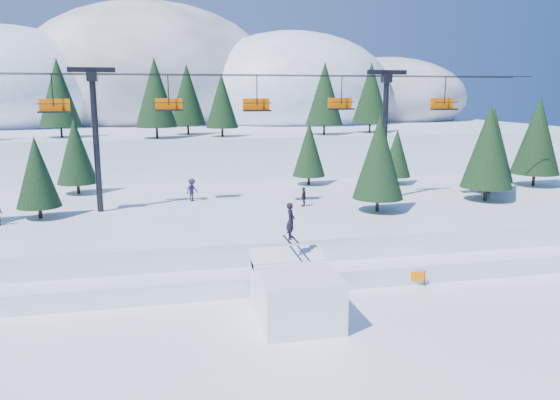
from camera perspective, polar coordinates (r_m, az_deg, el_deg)
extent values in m
plane|color=white|center=(25.80, -1.11, -14.16)|extent=(160.00, 160.00, 0.00)
cube|color=white|center=(42.28, -5.91, -2.29)|extent=(70.00, 22.00, 2.50)
cube|color=white|center=(32.92, -3.87, -7.44)|extent=(70.00, 6.00, 1.10)
cube|color=white|center=(91.35, -9.55, 5.94)|extent=(110.00, 60.00, 6.00)
ellipsoid|color=white|center=(97.74, -26.74, 10.22)|extent=(36.00, 32.40, 19.80)
ellipsoid|color=#605B59|center=(100.92, -13.53, 12.11)|extent=(44.00, 39.60, 26.40)
ellipsoid|color=white|center=(95.58, 1.27, 11.37)|extent=(34.00, 30.60, 19.72)
ellipsoid|color=#605B59|center=(107.64, 11.07, 10.45)|extent=(30.00, 27.00, 15.00)
cylinder|color=black|center=(63.37, -12.73, 6.88)|extent=(0.26, 0.26, 1.24)
cone|color=#1C3D1D|center=(63.22, -12.90, 10.90)|extent=(4.62, 4.62, 7.64)
cylinder|color=black|center=(64.54, -6.04, 7.06)|extent=(0.26, 0.26, 1.02)
cone|color=#1C3D1D|center=(64.39, -6.11, 10.29)|extent=(3.78, 3.78, 6.24)
cylinder|color=black|center=(67.52, 4.63, 7.35)|extent=(0.26, 0.26, 1.22)
cone|color=#1C3D1D|center=(67.37, 4.69, 11.05)|extent=(4.53, 4.53, 7.49)
cylinder|color=black|center=(67.75, -21.87, 6.62)|extent=(0.26, 0.26, 1.25)
cone|color=#1C3D1D|center=(67.61, -22.15, 10.40)|extent=(4.65, 4.65, 7.69)
cylinder|color=black|center=(71.89, 9.36, 7.48)|extent=(0.26, 0.26, 1.25)
cone|color=#1C3D1D|center=(71.75, 9.47, 11.03)|extent=(4.63, 4.63, 7.66)
cylinder|color=black|center=(68.44, -9.57, 7.27)|extent=(0.26, 0.26, 1.19)
cone|color=#1C3D1D|center=(68.30, -9.69, 10.82)|extent=(4.40, 4.40, 7.28)
cube|color=white|center=(27.08, 1.69, -9.96)|extent=(3.77, 4.65, 2.55)
cube|color=white|center=(28.48, 0.73, -6.07)|extent=(3.77, 1.63, 0.91)
imported|color=black|center=(27.59, 1.13, -2.20)|extent=(0.65, 0.79, 1.87)
cube|color=black|center=(27.78, 0.72, -4.13)|extent=(0.11, 1.65, 0.03)
cube|color=black|center=(27.87, 1.52, -4.08)|extent=(0.11, 1.65, 0.03)
cylinder|color=black|center=(41.28, -18.65, 5.66)|extent=(0.44, 0.44, 10.00)
cube|color=black|center=(41.16, -19.10, 12.74)|extent=(3.20, 0.35, 0.35)
cube|color=black|center=(41.14, -19.06, 12.11)|extent=(0.70, 0.70, 0.70)
cylinder|color=black|center=(44.62, 10.86, 6.41)|extent=(0.44, 0.44, 10.00)
cube|color=black|center=(44.51, 11.10, 12.97)|extent=(3.20, 0.35, 0.35)
cube|color=black|center=(44.50, 11.08, 12.39)|extent=(0.70, 0.70, 0.70)
cylinder|color=black|center=(40.24, -3.12, 12.94)|extent=(46.00, 0.06, 0.06)
cylinder|color=black|center=(42.60, -3.66, 12.83)|extent=(46.00, 0.06, 0.06)
cylinder|color=black|center=(40.28, -22.70, 10.55)|extent=(0.08, 0.08, 2.20)
cube|color=black|center=(40.30, -22.54, 8.49)|extent=(2.00, 0.75, 0.12)
cube|color=#FF6800|center=(40.66, -22.50, 9.15)|extent=(2.00, 0.10, 0.85)
cylinder|color=black|center=(39.94, -22.69, 9.26)|extent=(2.00, 0.06, 0.06)
cylinder|color=black|center=(42.09, -11.59, 11.16)|extent=(0.08, 0.08, 2.20)
cube|color=black|center=(42.11, -11.52, 9.19)|extent=(2.00, 0.75, 0.12)
cube|color=#FF6800|center=(42.48, -11.55, 9.81)|extent=(2.00, 0.10, 0.85)
cylinder|color=black|center=(41.74, -11.54, 9.93)|extent=(2.00, 0.06, 0.06)
cylinder|color=black|center=(40.30, -2.43, 11.38)|extent=(0.08, 0.08, 2.20)
cube|color=black|center=(40.32, -2.41, 9.32)|extent=(2.00, 0.75, 0.12)
cube|color=#FF6800|center=(40.68, -2.51, 9.97)|extent=(2.00, 0.10, 0.85)
cylinder|color=black|center=(39.96, -2.33, 10.09)|extent=(2.00, 0.06, 0.06)
cylinder|color=black|center=(44.44, 6.47, 11.30)|extent=(0.08, 0.08, 2.20)
cube|color=black|center=(44.45, 6.43, 9.43)|extent=(2.00, 0.75, 0.12)
cube|color=#FF6800|center=(44.80, 6.28, 10.02)|extent=(2.00, 0.10, 0.85)
cylinder|color=black|center=(44.11, 6.59, 10.13)|extent=(2.00, 0.06, 0.06)
cylinder|color=black|center=(45.35, 16.87, 10.89)|extent=(0.08, 0.08, 2.20)
cube|color=black|center=(45.37, 16.77, 9.07)|extent=(2.00, 0.75, 0.12)
cube|color=#FF6800|center=(45.69, 16.57, 9.65)|extent=(2.00, 0.10, 0.85)
cylinder|color=black|center=(45.05, 17.03, 9.74)|extent=(2.00, 0.06, 0.06)
cylinder|color=black|center=(46.84, 20.63, 0.61)|extent=(0.26, 0.26, 1.08)
cone|color=#1C3D1D|center=(46.34, 20.96, 5.30)|extent=(4.02, 4.02, 6.64)
cylinder|color=black|center=(50.70, 21.01, 1.30)|extent=(0.26, 0.26, 1.02)
cone|color=#1C3D1D|center=(50.26, 21.30, 5.40)|extent=(3.79, 3.79, 6.27)
cylinder|color=black|center=(56.01, 24.96, 1.94)|extent=(0.26, 0.26, 1.16)
cone|color=#1C3D1D|center=(55.57, 25.31, 6.15)|extent=(4.30, 4.30, 7.12)
cylinder|color=black|center=(52.87, 11.98, 2.02)|extent=(0.26, 0.26, 0.73)
cone|color=#1C3D1D|center=(52.53, 12.10, 4.84)|extent=(2.72, 2.72, 4.50)
cylinder|color=black|center=(49.97, -20.32, 1.14)|extent=(0.26, 0.26, 0.91)
cone|color=#1C3D1D|center=(49.55, -20.57, 4.83)|extent=(3.36, 3.36, 5.56)
cylinder|color=black|center=(51.60, 3.02, 2.08)|extent=(0.26, 0.26, 0.83)
cone|color=#1C3D1D|center=(51.22, 3.05, 5.34)|extent=(3.07, 3.07, 5.08)
cylinder|color=black|center=(41.19, -23.77, -1.20)|extent=(0.26, 0.26, 0.79)
cone|color=#1C3D1D|center=(40.72, -24.08, 2.71)|extent=(2.95, 2.95, 4.88)
cylinder|color=black|center=(40.44, 10.13, -0.49)|extent=(0.26, 0.26, 0.99)
cone|color=#1C3D1D|center=(39.89, 10.30, 4.48)|extent=(3.67, 3.67, 6.06)
imported|color=#1D381E|center=(45.90, 9.27, 1.25)|extent=(0.62, 0.82, 1.51)
imported|color=#221F44|center=(44.17, -9.18, 1.06)|extent=(1.33, 1.25, 1.81)
imported|color=#3A1A2E|center=(41.59, 2.49, 0.36)|extent=(0.77, 0.94, 1.50)
cylinder|color=black|center=(32.76, 9.96, -7.86)|extent=(0.06, 0.06, 0.90)
cylinder|color=black|center=(33.01, 14.87, -7.93)|extent=(0.06, 0.06, 0.90)
cube|color=#FF6800|center=(32.83, 12.43, -7.74)|extent=(2.64, 1.00, 0.55)
cylinder|color=black|center=(33.68, 8.63, -7.29)|extent=(0.06, 0.06, 0.90)
cylinder|color=black|center=(34.66, 13.05, -6.92)|extent=(0.06, 0.06, 0.90)
cube|color=#FF6800|center=(34.12, 10.88, -6.94)|extent=(2.80, 0.14, 0.55)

